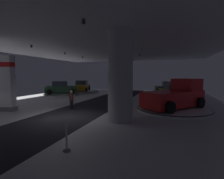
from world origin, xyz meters
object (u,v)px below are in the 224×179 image
(display_platform_mid_right, at_px, (173,109))
(display_platform_far_left, at_px, (62,95))
(column_right, at_px, (120,76))
(display_platform_deep_left, at_px, (82,92))
(brand_sign_pylon, at_px, (7,82))
(display_car_far_right, at_px, (173,92))
(visitor_walking_near, at_px, (71,99))
(pickup_truck_mid_right, at_px, (176,96))
(display_car_deep_left, at_px, (82,86))
(display_platform_far_right, at_px, (172,100))
(display_car_far_left, at_px, (61,88))
(display_platform_deep_right, at_px, (171,95))
(display_car_deep_right, at_px, (171,88))

(display_platform_mid_right, height_order, display_platform_far_left, display_platform_far_left)
(column_right, relative_size, display_platform_deep_left, 1.01)
(brand_sign_pylon, distance_m, display_platform_deep_left, 14.78)
(display_platform_far_left, bearing_deg, display_platform_deep_left, 83.42)
(display_platform_far_left, bearing_deg, display_car_far_right, -3.38)
(brand_sign_pylon, relative_size, visitor_walking_near, 2.74)
(display_car_far_right, relative_size, pickup_truck_mid_right, 0.83)
(display_car_deep_left, xyz_separation_m, display_platform_far_right, (13.75, -5.54, -0.88))
(display_car_deep_left, distance_m, display_platform_far_right, 14.85)
(brand_sign_pylon, height_order, display_platform_deep_left, brand_sign_pylon)
(brand_sign_pylon, relative_size, display_platform_deep_left, 0.80)
(brand_sign_pylon, relative_size, display_car_far_left, 0.96)
(display_car_deep_left, distance_m, display_car_far_left, 4.77)
(display_car_deep_left, height_order, display_car_far_right, display_car_far_right)
(display_platform_mid_right, relative_size, visitor_walking_near, 3.57)
(display_platform_deep_right, distance_m, display_car_far_left, 14.95)
(column_right, relative_size, pickup_truck_mid_right, 1.01)
(column_right, distance_m, display_car_far_left, 14.95)
(display_platform_far_right, xyz_separation_m, display_car_far_right, (0.01, -0.03, 0.89))
(brand_sign_pylon, height_order, display_car_deep_right, brand_sign_pylon)
(display_platform_far_right, bearing_deg, display_car_far_right, -69.57)
(column_right, relative_size, display_car_deep_right, 1.23)
(visitor_walking_near, bearing_deg, column_right, -23.82)
(display_platform_mid_right, xyz_separation_m, pickup_truck_mid_right, (0.20, 0.25, 1.03))
(display_car_deep_left, xyz_separation_m, display_car_far_right, (13.76, -5.57, 0.01))
(display_platform_far_right, distance_m, pickup_truck_mid_right, 4.64)
(display_car_deep_right, relative_size, display_platform_far_left, 0.95)
(display_platform_deep_right, bearing_deg, display_platform_mid_right, -89.58)
(display_car_far_right, relative_size, visitor_walking_near, 2.87)
(display_car_deep_right, distance_m, pickup_truck_mid_right, 9.82)
(display_car_far_right, xyz_separation_m, pickup_truck_mid_right, (0.17, -4.50, 0.11))
(display_platform_deep_left, relative_size, pickup_truck_mid_right, 0.99)
(brand_sign_pylon, relative_size, display_platform_deep_right, 0.86)
(column_right, height_order, display_car_far_right, column_right)
(display_car_deep_left, distance_m, pickup_truck_mid_right, 17.18)
(display_car_far_right, xyz_separation_m, visitor_walking_near, (-7.93, -6.88, -0.14))
(display_platform_deep_left, xyz_separation_m, visitor_walking_near, (5.83, -12.48, 0.75))
(display_platform_mid_right, distance_m, visitor_walking_near, 8.22)
(brand_sign_pylon, xyz_separation_m, pickup_truck_mid_right, (12.55, 4.46, -1.09))
(display_car_deep_left, bearing_deg, display_car_far_left, -97.02)
(display_platform_far_right, height_order, display_car_far_right, display_car_far_right)
(display_platform_far_left, distance_m, display_car_far_left, 0.90)
(display_platform_deep_left, bearing_deg, display_car_far_left, -96.87)
(column_right, relative_size, display_platform_mid_right, 0.97)
(display_platform_far_right, bearing_deg, display_car_deep_left, 158.05)
(display_car_far_left, bearing_deg, display_car_deep_right, 17.52)
(display_platform_deep_right, xyz_separation_m, display_platform_far_left, (-14.21, -4.47, 0.02))
(display_platform_deep_right, bearing_deg, display_platform_deep_left, 178.83)
(display_car_deep_right, bearing_deg, display_platform_far_right, -88.66)
(display_platform_deep_left, relative_size, display_platform_far_left, 1.16)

